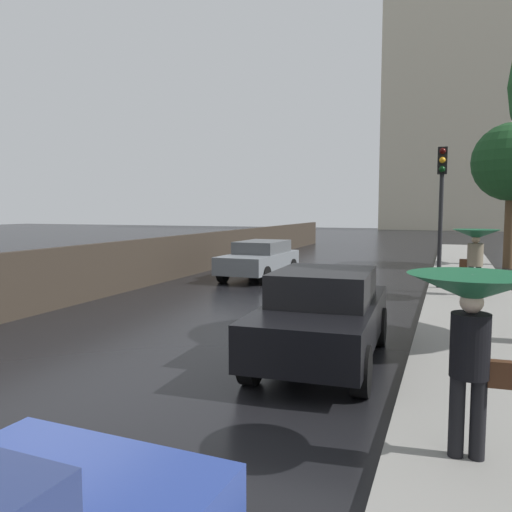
# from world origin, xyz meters

# --- Properties ---
(ground) EXTENTS (120.00, 120.00, 0.00)m
(ground) POSITION_xyz_m (0.00, 0.00, 0.00)
(ground) COLOR black
(sidewalk_strip) EXTENTS (2.20, 60.00, 0.14)m
(sidewalk_strip) POSITION_xyz_m (5.10, 0.00, 0.07)
(sidewalk_strip) COLOR gray
(sidewalk_strip) RESTS_ON ground
(car_black_near_kerb) EXTENTS (1.85, 4.02, 1.46)m
(car_black_near_kerb) POSITION_xyz_m (2.73, 2.87, 0.75)
(car_black_near_kerb) COLOR black
(car_black_near_kerb) RESTS_ON ground
(car_grey_far_ahead) EXTENTS (1.81, 4.00, 1.29)m
(car_grey_far_ahead) POSITION_xyz_m (-1.59, 11.67, 0.69)
(car_grey_far_ahead) COLOR slate
(car_grey_far_ahead) RESTS_ON ground
(pedestrian_with_umbrella_near) EXTENTS (1.13, 1.13, 1.69)m
(pedestrian_with_umbrella_near) POSITION_xyz_m (4.73, 0.02, 1.53)
(pedestrian_with_umbrella_near) COLOR black
(pedestrian_with_umbrella_near) RESTS_ON sidewalk_strip
(pedestrian_with_umbrella_far) EXTENTS (1.17, 1.17, 1.73)m
(pedestrian_with_umbrella_far) POSITION_xyz_m (5.18, 9.63, 1.55)
(pedestrian_with_umbrella_far) COLOR black
(pedestrian_with_umbrella_far) RESTS_ON sidewalk_strip
(traffic_light) EXTENTS (0.26, 0.39, 4.00)m
(traffic_light) POSITION_xyz_m (4.28, 10.67, 2.93)
(traffic_light) COLOR black
(traffic_light) RESTS_ON sidewalk_strip
(street_tree_near) EXTENTS (3.12, 3.12, 5.84)m
(street_tree_near) POSITION_xyz_m (6.79, 18.12, 4.23)
(street_tree_near) COLOR #4C3823
(street_tree_near) RESTS_ON ground
(distant_tower) EXTENTS (13.80, 7.45, 33.01)m
(distant_tower) POSITION_xyz_m (3.68, 58.46, 16.51)
(distant_tower) COLOR beige
(distant_tower) RESTS_ON ground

